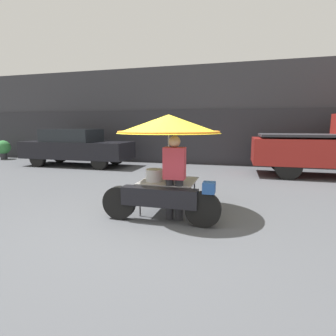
% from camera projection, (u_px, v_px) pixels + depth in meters
% --- Properties ---
extents(ground_plane, '(36.00, 36.00, 0.00)m').
position_uv_depth(ground_plane, '(145.00, 225.00, 4.51)').
color(ground_plane, '#4C4F54').
extents(shopfront_building, '(28.00, 2.06, 4.29)m').
position_uv_depth(shopfront_building, '(206.00, 116.00, 12.34)').
color(shopfront_building, '#38383D').
rests_on(shopfront_building, ground).
extents(vendor_motorcycle_cart, '(2.14, 1.98, 1.90)m').
position_uv_depth(vendor_motorcycle_cart, '(168.00, 136.00, 4.93)').
color(vendor_motorcycle_cart, black).
rests_on(vendor_motorcycle_cart, ground).
extents(vendor_person, '(0.38, 0.22, 1.52)m').
position_uv_depth(vendor_person, '(174.00, 174.00, 4.65)').
color(vendor_person, '#2D2D33').
rests_on(vendor_person, ground).
extents(parked_car, '(4.63, 1.67, 1.55)m').
position_uv_depth(parked_car, '(76.00, 147.00, 11.17)').
color(parked_car, black).
rests_on(parked_car, ground).
extents(potted_plant, '(0.70, 0.70, 0.96)m').
position_uv_depth(potted_plant, '(3.00, 148.00, 13.39)').
color(potted_plant, '#2D2D33').
rests_on(potted_plant, ground).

